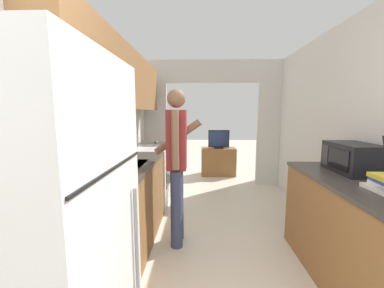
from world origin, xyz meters
TOP-DOWN VIEW (x-y plane):
  - wall_left at (-1.32, 1.91)m, footprint 0.38×6.66m
  - wall_far_with_doorway at (0.00, 4.29)m, footprint 3.13×0.06m
  - counter_left at (-1.07, 2.18)m, footprint 0.62×3.10m
  - counter_right at (1.07, 1.21)m, footprint 0.62×1.93m
  - refrigerator at (-0.99, 0.50)m, footprint 0.77×0.78m
  - range_oven at (-1.06, 3.19)m, footprint 0.66×0.80m
  - person at (-0.50, 2.03)m, footprint 0.55×0.37m
  - microwave at (1.18, 1.71)m, footprint 0.33×0.51m
  - tv_cabinet at (0.20, 4.99)m, footprint 0.80×0.42m
  - television at (0.20, 4.94)m, footprint 0.48×0.16m
  - knife at (-1.06, 3.80)m, footprint 0.09×0.33m

SIDE VIEW (x-z plane):
  - tv_cabinet at x=0.20m, z-range 0.00..0.65m
  - counter_right at x=1.07m, z-range 0.00..0.93m
  - counter_left at x=-1.07m, z-range 0.00..0.93m
  - range_oven at x=-1.06m, z-range -0.06..1.00m
  - television at x=0.20m, z-range 0.64..1.07m
  - refrigerator at x=-0.99m, z-range 0.00..1.73m
  - knife at x=-1.06m, z-range 0.92..0.94m
  - person at x=-0.50m, z-range 0.07..1.80m
  - microwave at x=1.18m, z-range 0.92..1.20m
  - wall_far_with_doorway at x=0.00m, z-range 0.21..2.71m
  - wall_left at x=-1.32m, z-range 0.27..2.77m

